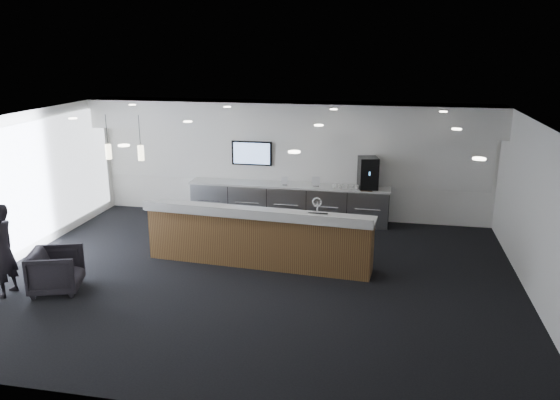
% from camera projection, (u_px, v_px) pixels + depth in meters
% --- Properties ---
extents(ground, '(10.00, 10.00, 0.00)m').
position_uv_depth(ground, '(254.00, 277.00, 10.50)').
color(ground, black).
rests_on(ground, ground).
extents(ceiling, '(10.00, 8.00, 0.02)m').
position_uv_depth(ceiling, '(252.00, 122.00, 9.68)').
color(ceiling, black).
rests_on(ceiling, back_wall).
extents(back_wall, '(10.00, 0.02, 3.00)m').
position_uv_depth(back_wall, '(291.00, 160.00, 13.86)').
color(back_wall, white).
rests_on(back_wall, ground).
extents(left_wall, '(0.02, 8.00, 3.00)m').
position_uv_depth(left_wall, '(13.00, 189.00, 11.03)').
color(left_wall, white).
rests_on(left_wall, ground).
extents(right_wall, '(0.02, 8.00, 3.00)m').
position_uv_depth(right_wall, '(542.00, 219.00, 9.15)').
color(right_wall, white).
rests_on(right_wall, ground).
extents(soffit_bulkhead, '(10.00, 0.90, 0.70)m').
position_uv_depth(soffit_bulkhead, '(288.00, 117.00, 13.13)').
color(soffit_bulkhead, silver).
rests_on(soffit_bulkhead, back_wall).
extents(alcove_panel, '(9.80, 0.06, 1.40)m').
position_uv_depth(alcove_panel, '(291.00, 156.00, 13.81)').
color(alcove_panel, silver).
rests_on(alcove_panel, back_wall).
extents(window_blinds_wall, '(0.04, 7.36, 2.55)m').
position_uv_depth(window_blinds_wall, '(15.00, 189.00, 11.02)').
color(window_blinds_wall, silver).
rests_on(window_blinds_wall, left_wall).
extents(back_credenza, '(5.06, 0.66, 0.95)m').
position_uv_depth(back_credenza, '(288.00, 202.00, 13.80)').
color(back_credenza, '#94979C').
rests_on(back_credenza, ground).
extents(wall_tv, '(1.05, 0.08, 0.62)m').
position_uv_depth(wall_tv, '(252.00, 153.00, 13.92)').
color(wall_tv, black).
rests_on(wall_tv, back_wall).
extents(pendant_left, '(0.12, 0.12, 0.30)m').
position_uv_depth(pendant_left, '(147.00, 150.00, 11.09)').
color(pendant_left, '#FFF3C6').
rests_on(pendant_left, ceiling).
extents(pendant_right, '(0.12, 0.12, 0.30)m').
position_uv_depth(pendant_right, '(116.00, 149.00, 11.22)').
color(pendant_right, '#FFF3C6').
rests_on(pendant_right, ceiling).
extents(ceiling_can_lights, '(7.00, 5.00, 0.02)m').
position_uv_depth(ceiling_can_lights, '(252.00, 123.00, 9.69)').
color(ceiling_can_lights, white).
rests_on(ceiling_can_lights, ceiling).
extents(service_counter, '(4.70, 1.13, 1.49)m').
position_uv_depth(service_counter, '(258.00, 237.00, 11.00)').
color(service_counter, '#4D2E19').
rests_on(service_counter, ground).
extents(coffee_machine, '(0.54, 0.62, 0.77)m').
position_uv_depth(coffee_machine, '(368.00, 173.00, 13.17)').
color(coffee_machine, black).
rests_on(coffee_machine, back_credenza).
extents(info_sign_left, '(0.16, 0.05, 0.21)m').
position_uv_depth(info_sign_left, '(285.00, 181.00, 13.57)').
color(info_sign_left, silver).
rests_on(info_sign_left, back_credenza).
extents(info_sign_right, '(0.19, 0.05, 0.25)m').
position_uv_depth(info_sign_right, '(316.00, 181.00, 13.43)').
color(info_sign_right, silver).
rests_on(info_sign_right, back_credenza).
extents(armchair, '(1.08, 1.07, 0.78)m').
position_uv_depth(armchair, '(56.00, 271.00, 9.84)').
color(armchair, black).
rests_on(armchair, ground).
extents(lounge_guest, '(0.40, 0.62, 1.68)m').
position_uv_depth(lounge_guest, '(2.00, 250.00, 9.56)').
color(lounge_guest, black).
rests_on(lounge_guest, ground).
extents(cup_0, '(0.10, 0.10, 0.09)m').
position_uv_depth(cup_0, '(363.00, 187.00, 13.19)').
color(cup_0, white).
rests_on(cup_0, back_credenza).
extents(cup_1, '(0.13, 0.13, 0.09)m').
position_uv_depth(cup_1, '(357.00, 187.00, 13.21)').
color(cup_1, white).
rests_on(cup_1, back_credenza).
extents(cup_2, '(0.12, 0.12, 0.09)m').
position_uv_depth(cup_2, '(351.00, 187.00, 13.24)').
color(cup_2, white).
rests_on(cup_2, back_credenza).
extents(cup_3, '(0.12, 0.12, 0.09)m').
position_uv_depth(cup_3, '(346.00, 186.00, 13.27)').
color(cup_3, white).
rests_on(cup_3, back_credenza).
extents(cup_4, '(0.13, 0.13, 0.09)m').
position_uv_depth(cup_4, '(340.00, 186.00, 13.29)').
color(cup_4, white).
rests_on(cup_4, back_credenza).
extents(cup_5, '(0.10, 0.10, 0.09)m').
position_uv_depth(cup_5, '(334.00, 186.00, 13.32)').
color(cup_5, white).
rests_on(cup_5, back_credenza).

